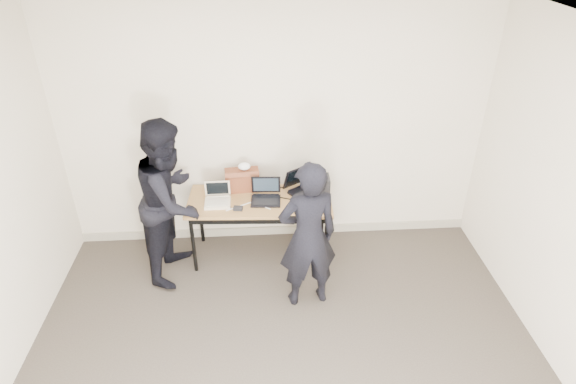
{
  "coord_description": "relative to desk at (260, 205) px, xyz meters",
  "views": [
    {
      "loc": [
        -0.16,
        -2.44,
        3.37
      ],
      "look_at": [
        0.1,
        1.6,
        0.95
      ],
      "focal_mm": 30.0,
      "sensor_mm": 36.0,
      "label": 1
    }
  ],
  "objects": [
    {
      "name": "room",
      "position": [
        0.18,
        -1.84,
        0.69
      ],
      "size": [
        4.6,
        4.6,
        2.8
      ],
      "color": "#3C352E",
      "rests_on": "ground"
    },
    {
      "name": "desk",
      "position": [
        0.0,
        0.0,
        0.0
      ],
      "size": [
        1.53,
        0.73,
        0.72
      ],
      "rotation": [
        0.0,
        0.0,
        -0.05
      ],
      "color": "olive",
      "rests_on": "ground"
    },
    {
      "name": "laptop_beige",
      "position": [
        -0.43,
        -0.02,
        0.1
      ],
      "size": [
        0.27,
        0.26,
        0.21
      ],
      "rotation": [
        0.0,
        0.0,
        0.02
      ],
      "color": "beige",
      "rests_on": "desk"
    },
    {
      "name": "laptop_center",
      "position": [
        0.07,
        0.01,
        0.11
      ],
      "size": [
        0.32,
        0.31,
        0.23
      ],
      "rotation": [
        0.0,
        0.0,
        -0.06
      ],
      "color": "black",
      "rests_on": "desk"
    },
    {
      "name": "laptop_right",
      "position": [
        0.48,
        0.16,
        0.12
      ],
      "size": [
        0.48,
        0.47,
        0.26
      ],
      "rotation": [
        0.0,
        0.0,
        0.61
      ],
      "color": "black",
      "rests_on": "desk"
    },
    {
      "name": "leather_satchel",
      "position": [
        -0.18,
        0.23,
        0.19
      ],
      "size": [
        0.37,
        0.21,
        0.25
      ],
      "rotation": [
        0.0,
        0.0,
        0.08
      ],
      "color": "brown",
      "rests_on": "desk"
    },
    {
      "name": "tissue",
      "position": [
        -0.15,
        0.23,
        0.34
      ],
      "size": [
        0.15,
        0.12,
        0.08
      ],
      "primitive_type": "ellipsoid",
      "rotation": [
        0.0,
        0.0,
        0.15
      ],
      "color": "white",
      "rests_on": "leather_satchel"
    },
    {
      "name": "equipment_box",
      "position": [
        0.63,
        0.19,
        0.13
      ],
      "size": [
        0.26,
        0.22,
        0.15
      ],
      "primitive_type": "cube",
      "rotation": [
        0.0,
        0.0,
        -0.03
      ],
      "color": "black",
      "rests_on": "desk"
    },
    {
      "name": "power_brick",
      "position": [
        -0.22,
        -0.17,
        0.08
      ],
      "size": [
        0.1,
        0.07,
        0.03
      ],
      "primitive_type": "cube",
      "rotation": [
        0.0,
        0.0,
        -0.16
      ],
      "color": "black",
      "rests_on": "desk"
    },
    {
      "name": "cables",
      "position": [
        0.05,
        0.0,
        0.06
      ],
      "size": [
        1.15,
        0.44,
        0.01
      ],
      "rotation": [
        0.0,
        0.0,
        0.05
      ],
      "color": "black",
      "rests_on": "desk"
    },
    {
      "name": "person_typist",
      "position": [
        0.43,
        -0.73,
        0.1
      ],
      "size": [
        0.61,
        0.46,
        1.53
      ],
      "primitive_type": "imported",
      "rotation": [
        0.0,
        0.0,
        3.31
      ],
      "color": "black",
      "rests_on": "ground"
    },
    {
      "name": "person_observer",
      "position": [
        -0.88,
        -0.15,
        0.19
      ],
      "size": [
        0.81,
        0.95,
        1.71
      ],
      "primitive_type": "imported",
      "rotation": [
        0.0,
        0.0,
        1.35
      ],
      "color": "black",
      "rests_on": "ground"
    },
    {
      "name": "baseboard",
      "position": [
        0.18,
        0.4,
        -0.61
      ],
      "size": [
        4.5,
        0.03,
        0.1
      ],
      "primitive_type": "cube",
      "color": "#A29A86",
      "rests_on": "ground"
    }
  ]
}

